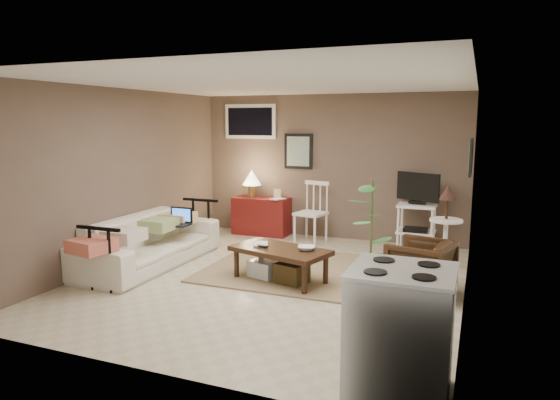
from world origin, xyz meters
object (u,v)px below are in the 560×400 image
at_px(coffee_table, 280,262).
at_px(red_console, 261,212).
at_px(sofa, 150,233).
at_px(armchair, 420,264).
at_px(stove, 400,332).
at_px(tv_stand, 417,210).
at_px(potted_plant, 371,249).
at_px(side_table, 446,218).
at_px(spindle_chair, 311,214).

xyz_separation_m(coffee_table, red_console, (-1.29, 2.31, 0.14)).
distance_m(sofa, armchair, 3.57).
xyz_separation_m(red_console, stove, (3.04, -4.35, 0.08)).
xyz_separation_m(coffee_table, sofa, (-1.92, 0.02, 0.20)).
distance_m(tv_stand, potted_plant, 3.14).
height_order(red_console, side_table, side_table).
distance_m(spindle_chair, armchair, 2.73).
height_order(coffee_table, potted_plant, potted_plant).
height_order(spindle_chair, armchair, spindle_chair).
bearing_deg(armchair, red_console, -112.38).
bearing_deg(armchair, stove, 15.55).
distance_m(tv_stand, stove, 4.25).
xyz_separation_m(spindle_chair, side_table, (2.15, -0.85, 0.24)).
relative_size(tv_stand, armchair, 1.76).
xyz_separation_m(armchair, stove, (0.11, -2.28, 0.13)).
distance_m(armchair, stove, 2.29).
xyz_separation_m(coffee_table, side_table, (1.84, 1.30, 0.45)).
relative_size(sofa, side_table, 2.02).
bearing_deg(red_console, side_table, -18.01).
xyz_separation_m(sofa, side_table, (3.76, 1.28, 0.25)).
distance_m(sofa, red_console, 2.38).
xyz_separation_m(coffee_table, stove, (1.75, -2.04, 0.22)).
distance_m(potted_plant, stove, 1.22).
bearing_deg(stove, red_console, 124.94).
relative_size(potted_plant, stove, 1.53).
bearing_deg(stove, spindle_chair, 116.17).
bearing_deg(potted_plant, coffee_table, 144.13).
bearing_deg(sofa, spindle_chair, -37.08).
bearing_deg(armchair, side_table, -177.73).
height_order(coffee_table, sofa, sofa).
relative_size(coffee_table, stove, 1.38).
height_order(tv_stand, stove, tv_stand).
bearing_deg(sofa, side_table, -71.23).
xyz_separation_m(sofa, stove, (3.67, -2.06, 0.02)).
bearing_deg(sofa, potted_plant, -106.59).
xyz_separation_m(armchair, potted_plant, (-0.34, -1.18, 0.43)).
xyz_separation_m(sofa, armchair, (3.56, 0.22, -0.11)).
xyz_separation_m(coffee_table, spindle_chair, (-0.31, 2.15, 0.21)).
bearing_deg(red_console, tv_stand, -2.69).
distance_m(tv_stand, side_table, 1.02).
bearing_deg(tv_stand, coffee_table, -121.93).
bearing_deg(stove, sofa, 150.72).
distance_m(spindle_chair, stove, 4.67).
distance_m(red_console, armchair, 3.59).
relative_size(coffee_table, side_table, 1.15).
xyz_separation_m(side_table, stove, (-0.09, -3.34, -0.23)).
bearing_deg(coffee_table, spindle_chair, 98.14).
bearing_deg(sofa, red_console, -15.34).
xyz_separation_m(potted_plant, stove, (0.45, -1.10, -0.30)).
bearing_deg(coffee_table, red_console, 119.14).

